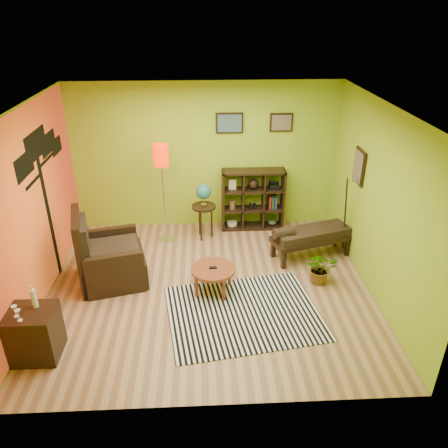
{
  "coord_description": "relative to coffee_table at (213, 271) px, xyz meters",
  "views": [
    {
      "loc": [
        -0.05,
        -5.67,
        4.04
      ],
      "look_at": [
        0.24,
        0.14,
        1.05
      ],
      "focal_mm": 35.0,
      "sensor_mm": 36.0,
      "label": 1
    }
  ],
  "objects": [
    {
      "name": "zebra_rug",
      "position": [
        0.42,
        -0.57,
        -0.35
      ],
      "size": [
        2.39,
        2.01,
        0.01
      ],
      "primitive_type": "cube",
      "rotation": [
        0.0,
        0.0,
        0.16
      ],
      "color": "white",
      "rests_on": "ground"
    },
    {
      "name": "side_cabinet",
      "position": [
        -2.27,
        -1.26,
        -0.01
      ],
      "size": [
        0.57,
        0.52,
        0.99
      ],
      "color": "black",
      "rests_on": "ground"
    },
    {
      "name": "armchair",
      "position": [
        -1.67,
        0.38,
        0.01
      ],
      "size": [
        1.2,
        1.2,
        1.21
      ],
      "color": "black",
      "rests_on": "ground"
    },
    {
      "name": "coffee_table",
      "position": [
        0.0,
        0.0,
        0.0
      ],
      "size": [
        0.67,
        0.67,
        0.43
      ],
      "color": "brown",
      "rests_on": "ground"
    },
    {
      "name": "globe_table",
      "position": [
        -0.12,
        1.74,
        0.46
      ],
      "size": [
        0.44,
        0.44,
        1.08
      ],
      "color": "black",
      "rests_on": "ground"
    },
    {
      "name": "bench",
      "position": [
        1.7,
        0.94,
        0.06
      ],
      "size": [
        1.5,
        0.89,
        0.66
      ],
      "color": "black",
      "rests_on": "ground"
    },
    {
      "name": "ground",
      "position": [
        -0.07,
        0.08,
        -0.36
      ],
      "size": [
        5.0,
        5.0,
        0.0
      ],
      "primitive_type": "plane",
      "color": "tan",
      "rests_on": "ground"
    },
    {
      "name": "potted_plant",
      "position": [
        1.71,
        0.15,
        -0.15
      ],
      "size": [
        0.51,
        0.56,
        0.42
      ],
      "primitive_type": "imported",
      "rotation": [
        0.0,
        0.0,
        -0.05
      ],
      "color": "#26661E",
      "rests_on": "ground"
    },
    {
      "name": "cube_shelf",
      "position": [
        0.85,
        2.11,
        0.24
      ],
      "size": [
        1.2,
        0.35,
        1.2
      ],
      "color": "black",
      "rests_on": "ground"
    },
    {
      "name": "floor_lamp",
      "position": [
        -0.84,
        1.66,
        1.15
      ],
      "size": [
        0.28,
        0.28,
        1.86
      ],
      "color": "silver",
      "rests_on": "ground"
    },
    {
      "name": "room_shell",
      "position": [
        -0.16,
        0.09,
        1.44
      ],
      "size": [
        5.04,
        4.54,
        2.82
      ],
      "color": "#94BE22",
      "rests_on": "ground"
    }
  ]
}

